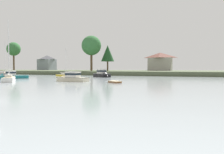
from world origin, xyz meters
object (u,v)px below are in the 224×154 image
(cruiser_cream, at_px, (70,79))
(sailboat_grey, at_px, (4,74))
(sailboat_yellow, at_px, (65,76))
(sailboat_white, at_px, (9,80))
(cruiser_teal, at_px, (9,77))
(dinghy_wood, at_px, (115,82))
(cruiser_black, at_px, (103,75))

(cruiser_cream, distance_m, sailboat_grey, 47.54)
(sailboat_grey, distance_m, sailboat_yellow, 26.26)
(sailboat_white, relative_size, sailboat_yellow, 1.31)
(cruiser_teal, bearing_deg, cruiser_cream, -13.72)
(dinghy_wood, relative_size, cruiser_teal, 0.41)
(cruiser_teal, relative_size, sailboat_yellow, 0.80)
(cruiser_teal, bearing_deg, dinghy_wood, -10.69)
(cruiser_black, distance_m, cruiser_teal, 23.71)
(dinghy_wood, xyz_separation_m, cruiser_black, (-11.64, 21.85, 0.38))
(sailboat_yellow, bearing_deg, sailboat_grey, 175.05)
(dinghy_wood, height_order, cruiser_black, cruiser_black)
(cruiser_cream, relative_size, sailboat_yellow, 0.77)
(dinghy_wood, bearing_deg, cruiser_cream, 175.87)
(cruiser_cream, relative_size, cruiser_teal, 0.96)
(sailboat_grey, xyz_separation_m, sailboat_yellow, (26.16, -2.27, -0.05))
(cruiser_teal, distance_m, sailboat_white, 12.88)
(cruiser_cream, distance_m, sailboat_yellow, 26.31)
(sailboat_grey, bearing_deg, sailboat_yellow, -4.95)
(cruiser_black, relative_size, sailboat_yellow, 0.79)
(cruiser_black, xyz_separation_m, sailboat_grey, (-38.71, 2.76, -0.24))
(cruiser_black, distance_m, sailboat_yellow, 12.56)
(dinghy_wood, bearing_deg, sailboat_grey, 153.96)
(dinghy_wood, xyz_separation_m, sailboat_yellow, (-24.19, 22.34, 0.09))
(cruiser_cream, bearing_deg, cruiser_black, 96.39)
(cruiser_teal, bearing_deg, cruiser_black, 43.84)
(cruiser_teal, height_order, sailboat_white, sailboat_white)
(sailboat_yellow, bearing_deg, dinghy_wood, -42.72)
(cruiser_black, distance_m, sailboat_grey, 38.81)
(sailboat_grey, bearing_deg, sailboat_white, -42.86)
(sailboat_white, bearing_deg, cruiser_black, 72.45)
(sailboat_grey, bearing_deg, dinghy_wood, -26.04)
(sailboat_white, bearing_deg, cruiser_cream, 23.06)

